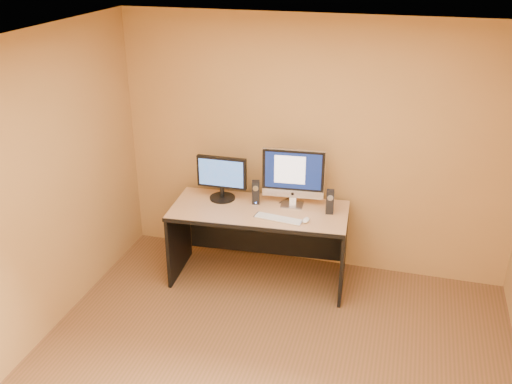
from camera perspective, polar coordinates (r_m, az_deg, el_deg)
walls at (r=3.98m, az=0.54°, el=-4.98°), size 4.00×4.00×2.60m
ceiling at (r=3.53m, az=0.63°, el=13.76°), size 4.00×4.00×0.00m
desk at (r=5.76m, az=0.30°, el=-5.32°), size 1.77×0.88×0.80m
imac at (r=5.54m, az=3.70°, el=1.42°), size 0.63×0.28×0.59m
second_monitor at (r=5.71m, az=-3.43°, el=1.38°), size 0.52×0.27×0.45m
speaker_left at (r=5.65m, az=-0.02°, el=-0.03°), size 0.09×0.09×0.24m
speaker_right at (r=5.50m, az=7.40°, el=-0.97°), size 0.08×0.09×0.24m
keyboard at (r=5.37m, az=2.23°, el=-2.68°), size 0.47×0.18×0.02m
mouse at (r=5.34m, az=5.02°, el=-2.81°), size 0.08×0.12×0.04m
cable_a at (r=5.74m, az=3.76°, el=-0.93°), size 0.11×0.22×0.01m
cable_b at (r=5.76m, az=2.92°, el=-0.80°), size 0.09×0.18×0.01m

